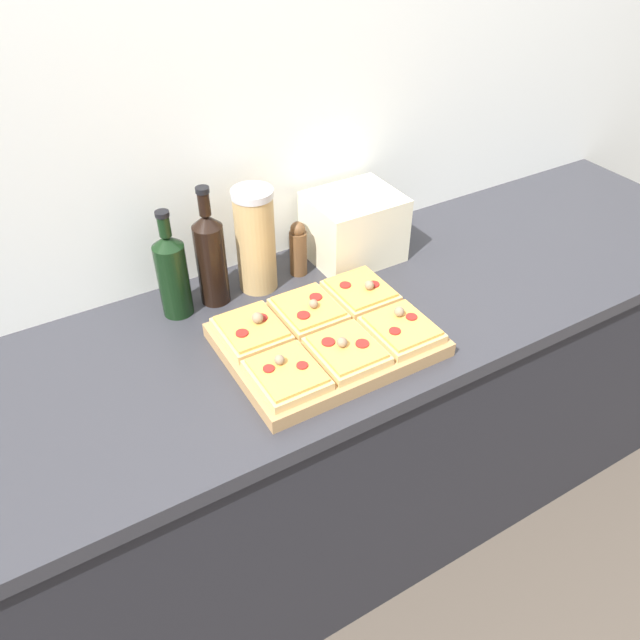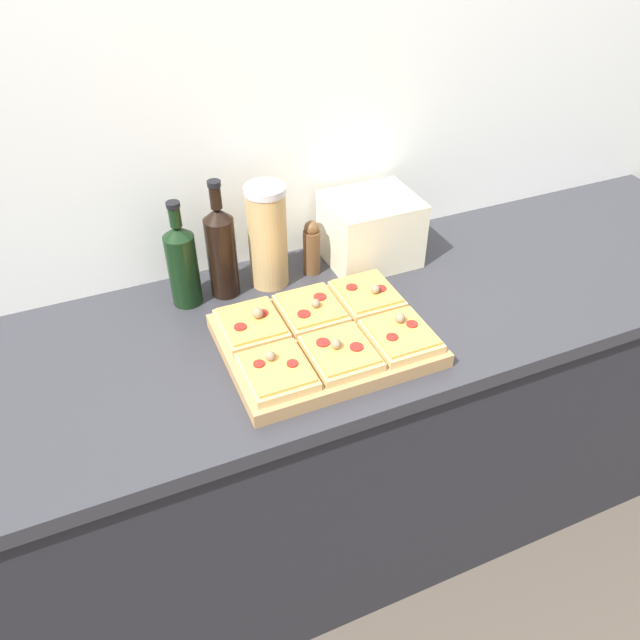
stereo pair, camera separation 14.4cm
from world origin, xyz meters
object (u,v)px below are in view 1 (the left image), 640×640
cutting_board (327,340)px  toaster_oven (354,227)px  wine_bottle (211,257)px  grain_jar_tall (256,240)px  pepper_mill (298,249)px  olive_oil_bottle (172,273)px

cutting_board → toaster_oven: size_ratio=1.78×
wine_bottle → grain_jar_tall: 0.12m
cutting_board → toaster_oven: 0.40m
grain_jar_tall → pepper_mill: size_ratio=1.78×
olive_oil_bottle → toaster_oven: 0.52m
pepper_mill → toaster_oven: toaster_oven is taller
olive_oil_bottle → wine_bottle: size_ratio=0.89×
olive_oil_bottle → grain_jar_tall: size_ratio=1.01×
wine_bottle → pepper_mill: bearing=0.0°
pepper_mill → toaster_oven: (0.17, -0.00, 0.02)m
olive_oil_bottle → pepper_mill: 0.34m
wine_bottle → grain_jar_tall: bearing=0.0°
grain_jar_tall → wine_bottle: bearing=180.0°
olive_oil_bottle → pepper_mill: (0.34, 0.00, -0.04)m
pepper_mill → wine_bottle: bearing=180.0°
olive_oil_bottle → wine_bottle: bearing=0.0°
grain_jar_tall → pepper_mill: bearing=0.0°
grain_jar_tall → cutting_board: bearing=-84.5°
wine_bottle → pepper_mill: 0.25m
grain_jar_tall → toaster_oven: grain_jar_tall is taller
olive_oil_bottle → toaster_oven: size_ratio=1.07×
wine_bottle → toaster_oven: bearing=-0.5°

